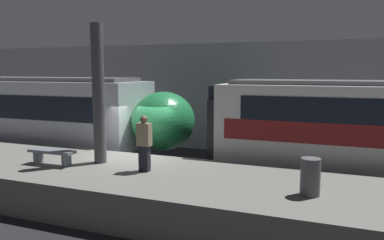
{
  "coord_description": "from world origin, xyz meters",
  "views": [
    {
      "loc": [
        6.45,
        -10.93,
        3.8
      ],
      "look_at": [
        1.86,
        0.84,
        2.13
      ],
      "focal_mm": 35.0,
      "sensor_mm": 36.0,
      "label": 1
    }
  ],
  "objects_px": {
    "support_pillar_near": "(98,94)",
    "trash_bin": "(310,177)",
    "person_waiting": "(144,142)",
    "platform_bench": "(52,154)"
  },
  "relations": [
    {
      "from": "support_pillar_near",
      "to": "platform_bench",
      "type": "relative_size",
      "value": 2.78
    },
    {
      "from": "platform_bench",
      "to": "trash_bin",
      "type": "xyz_separation_m",
      "value": [
        7.36,
        -0.08,
        0.09
      ]
    },
    {
      "from": "platform_bench",
      "to": "trash_bin",
      "type": "height_order",
      "value": "trash_bin"
    },
    {
      "from": "support_pillar_near",
      "to": "trash_bin",
      "type": "bearing_deg",
      "value": -7.87
    },
    {
      "from": "person_waiting",
      "to": "support_pillar_near",
      "type": "bearing_deg",
      "value": 167.06
    },
    {
      "from": "support_pillar_near",
      "to": "trash_bin",
      "type": "xyz_separation_m",
      "value": [
        6.19,
        -0.86,
        -1.66
      ]
    },
    {
      "from": "support_pillar_near",
      "to": "trash_bin",
      "type": "height_order",
      "value": "support_pillar_near"
    },
    {
      "from": "support_pillar_near",
      "to": "trash_bin",
      "type": "distance_m",
      "value": 6.47
    },
    {
      "from": "trash_bin",
      "to": "platform_bench",
      "type": "bearing_deg",
      "value": 179.38
    },
    {
      "from": "person_waiting",
      "to": "platform_bench",
      "type": "xyz_separation_m",
      "value": [
        -2.91,
        -0.38,
        -0.48
      ]
    }
  ]
}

